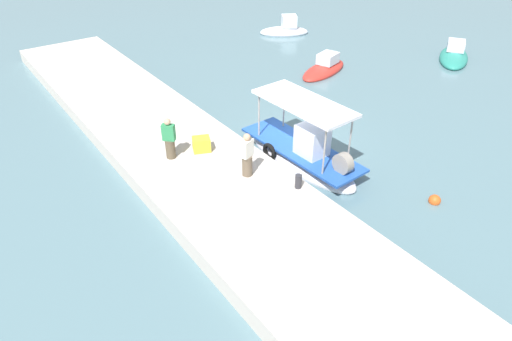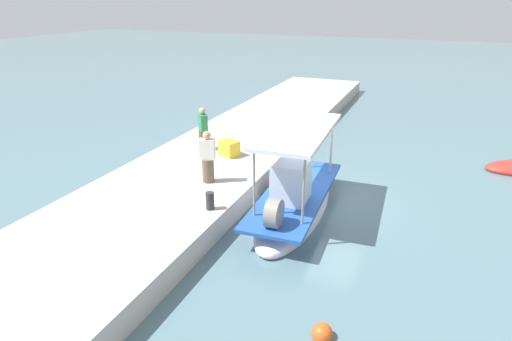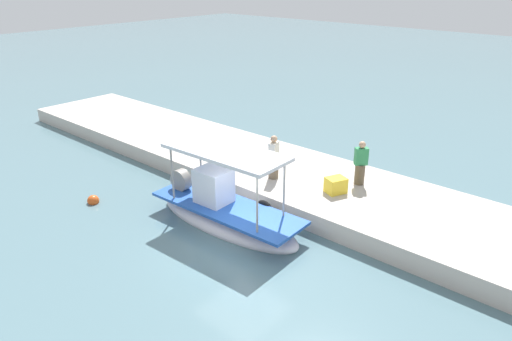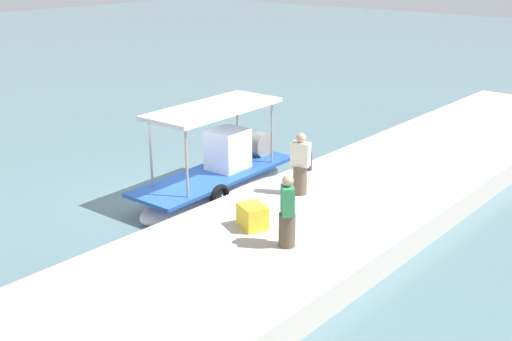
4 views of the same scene
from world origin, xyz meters
TOP-DOWN VIEW (x-y plane):
  - ground_plane at (0.00, 0.00)m, footprint 120.00×120.00m
  - dock_quay at (0.00, -4.61)m, footprint 36.00×4.94m
  - main_fishing_boat at (1.45, -0.69)m, footprint 5.91×2.11m
  - fisherman_near_bollard at (1.67, -3.57)m, footprint 0.48×0.54m
  - fisherman_by_crate at (-1.08, -5.27)m, footprint 0.53×0.53m
  - mooring_bollard at (3.39, -2.59)m, footprint 0.24×0.24m
  - cargo_crate at (-0.82, -4.04)m, footprint 0.77×0.84m
  - marker_buoy at (6.29, 1.46)m, footprint 0.44×0.44m

SIDE VIEW (x-z plane):
  - ground_plane at x=0.00m, z-range 0.00..0.00m
  - marker_buoy at x=6.29m, z-range -0.13..0.31m
  - dock_quay at x=0.00m, z-range 0.00..0.70m
  - main_fishing_boat at x=1.45m, z-range -1.07..2.01m
  - mooring_bollard at x=3.39m, z-range 0.70..1.22m
  - cargo_crate at x=-0.82m, z-range 0.70..1.27m
  - fisherman_by_crate at x=-1.08m, z-range 0.62..2.30m
  - fisherman_near_bollard at x=1.67m, z-range 0.62..2.33m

